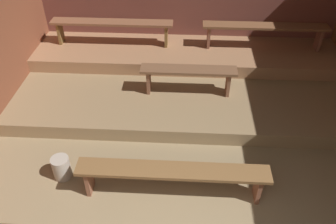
% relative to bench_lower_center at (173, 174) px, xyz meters
% --- Properties ---
extents(ground, '(6.33, 6.05, 0.08)m').
position_rel_bench_lower_center_xyz_m(ground, '(0.13, 0.88, -0.63)').
color(ground, '#9D7650').
extents(platform_lower, '(5.53, 4.04, 0.23)m').
position_rel_bench_lower_center_xyz_m(platform_lower, '(0.13, 1.48, -0.48)').
color(platform_lower, '#927D5B').
rests_on(platform_lower, ground).
extents(platform_middle, '(5.53, 2.61, 0.23)m').
position_rel_bench_lower_center_xyz_m(platform_middle, '(0.13, 2.20, -0.25)').
color(platform_middle, '#957B57').
rests_on(platform_middle, platform_lower).
extents(platform_upper, '(5.53, 1.17, 0.23)m').
position_rel_bench_lower_center_xyz_m(platform_upper, '(0.13, 2.91, -0.03)').
color(platform_upper, '#A77955').
rests_on(platform_upper, platform_middle).
extents(bench_lower_center, '(2.29, 0.27, 0.44)m').
position_rel_bench_lower_center_xyz_m(bench_lower_center, '(0.00, 0.00, 0.00)').
color(bench_lower_center, brown).
rests_on(bench_lower_center, platform_lower).
extents(bench_middle_center, '(1.51, 0.27, 0.44)m').
position_rel_bench_lower_center_xyz_m(bench_middle_center, '(0.16, 1.88, 0.21)').
color(bench_middle_center, brown).
rests_on(bench_middle_center, platform_middle).
extents(bench_upper_left, '(2.21, 0.27, 0.44)m').
position_rel_bench_lower_center_xyz_m(bench_upper_left, '(-1.25, 3.05, 0.45)').
color(bench_upper_left, brown).
rests_on(bench_upper_left, platform_upper).
extents(bench_upper_right, '(2.21, 0.27, 0.44)m').
position_rel_bench_lower_center_xyz_m(bench_upper_right, '(1.50, 3.05, 0.45)').
color(bench_upper_right, brown).
rests_on(bench_upper_right, platform_upper).
extents(pail_lower, '(0.23, 0.23, 0.32)m').
position_rel_bench_lower_center_xyz_m(pail_lower, '(-1.44, 0.20, -0.21)').
color(pail_lower, '#B2A899').
rests_on(pail_lower, platform_lower).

